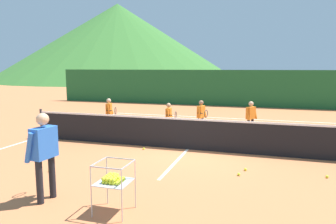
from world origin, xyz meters
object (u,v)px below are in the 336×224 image
object	(u,v)px
tennis_ball_5	(327,177)
student_1	(169,116)
ball_cart	(113,179)
tennis_ball_7	(239,174)
tennis_ball_3	(245,169)
student_0	(109,111)
instructor	(44,149)
student_3	(251,115)
student_2	(201,114)
tennis_ball_4	(50,170)
tennis_ball_1	(144,149)
tennis_net	(188,134)

from	to	relation	value
tennis_ball_5	student_1	bearing A→B (deg)	145.66
ball_cart	tennis_ball_7	size ratio (longest dim) A/B	13.22
tennis_ball_5	tennis_ball_3	bearing A→B (deg)	-179.10
tennis_ball_5	tennis_ball_7	xyz separation A→B (m)	(-1.94, -0.44, 0.00)
student_0	student_1	bearing A→B (deg)	-3.47
instructor	student_0	distance (m)	6.61
instructor	student_3	world-z (taller)	instructor
student_2	tennis_ball_4	size ratio (longest dim) A/B	18.97
tennis_ball_3	tennis_ball_5	world-z (taller)	same
instructor	student_0	xyz separation A→B (m)	(-1.96, 6.31, -0.23)
student_1	tennis_ball_3	distance (m)	4.48
ball_cart	tennis_ball_4	xyz separation A→B (m)	(-2.47, 1.48, -0.56)
instructor	student_2	distance (m)	6.92
student_0	student_2	world-z (taller)	student_0
ball_cart	tennis_ball_1	bearing A→B (deg)	104.37
student_1	tennis_ball_7	xyz separation A→B (m)	(2.83, -3.70, -0.70)
tennis_ball_5	tennis_net	bearing A→B (deg)	157.40
instructor	tennis_ball_1	size ratio (longest dim) A/B	24.72
student_2	tennis_ball_7	distance (m)	4.65
student_3	ball_cart	world-z (taller)	student_3
tennis_ball_4	tennis_ball_5	bearing A→B (deg)	13.33
ball_cart	tennis_ball_4	size ratio (longest dim) A/B	13.22
student_3	tennis_ball_4	world-z (taller)	student_3
tennis_ball_3	tennis_ball_5	distance (m)	1.82
student_2	tennis_ball_5	xyz separation A→B (m)	(3.68, -3.81, -0.74)
tennis_net	student_0	distance (m)	4.13
tennis_ball_3	student_0	bearing A→B (deg)	147.86
tennis_ball_1	tennis_ball_5	bearing A→B (deg)	-12.52
student_2	tennis_ball_4	xyz separation A→B (m)	(-2.67, -5.32, -0.74)
student_1	tennis_ball_3	bearing A→B (deg)	-48.06
tennis_ball_5	instructor	bearing A→B (deg)	-151.53
student_0	tennis_ball_1	world-z (taller)	student_0
instructor	student_3	bearing A→B (deg)	63.72
tennis_net	instructor	bearing A→B (deg)	-111.03
student_2	tennis_ball_3	distance (m)	4.33
tennis_net	tennis_ball_5	distance (m)	3.97
ball_cart	tennis_ball_1	size ratio (longest dim) A/B	13.22
tennis_ball_3	student_2	bearing A→B (deg)	115.83
student_1	tennis_ball_1	bearing A→B (deg)	-94.14
student_0	student_2	xyz separation A→B (m)	(3.62, 0.40, -0.00)
ball_cart	tennis_ball_7	distance (m)	3.25
student_3	tennis_ball_3	distance (m)	4.18
tennis_ball_1	tennis_ball_3	distance (m)	3.31
student_0	tennis_ball_7	size ratio (longest dim) A/B	19.04
tennis_ball_7	instructor	bearing A→B (deg)	-144.12
ball_cart	tennis_ball_7	world-z (taller)	ball_cart
student_3	tennis_ball_4	size ratio (longest dim) A/B	18.85
instructor	tennis_ball_4	xyz separation A→B (m)	(-1.01, 1.39, -0.98)
student_1	tennis_ball_7	size ratio (longest dim) A/B	17.84
tennis_ball_4	student_3	bearing A→B (deg)	51.41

